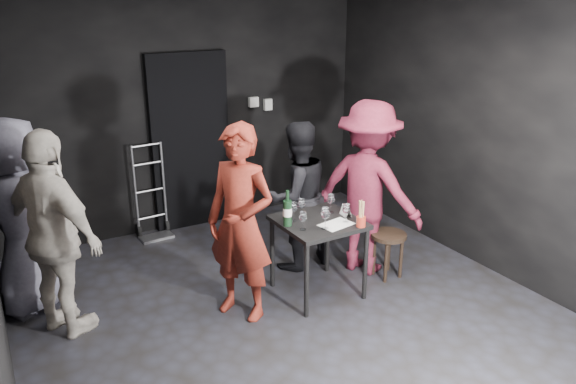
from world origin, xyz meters
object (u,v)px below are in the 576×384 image
stool (388,242)px  wine_bottle (287,212)px  tasting_table (318,230)px  woman_black (296,194)px  bystander_cream (52,218)px  server_red (240,208)px  breadstick_cup (361,214)px  man_maroon (369,173)px  hand_truck (153,219)px  bystander_grey (17,200)px

stool → wine_bottle: wine_bottle is taller
tasting_table → woman_black: woman_black is taller
woman_black → bystander_cream: (-2.32, -0.10, 0.24)m
server_red → breadstick_cup: (1.03, -0.33, -0.14)m
server_red → breadstick_cup: bearing=39.3°
man_maroon → bystander_cream: size_ratio=1.01×
hand_truck → bystander_grey: (-1.43, -1.02, 0.84)m
stool → server_red: (-1.57, 0.10, 0.63)m
hand_truck → wine_bottle: size_ratio=3.37×
tasting_table → stool: (0.79, -0.07, -0.27)m
woman_black → breadstick_cup: (0.14, -0.91, 0.07)m
server_red → bystander_cream: (-1.42, 0.48, 0.03)m
bystander_grey → breadstick_cup: size_ratio=7.93×
hand_truck → man_maroon: (1.68, -1.89, 0.83)m
tasting_table → bystander_grey: bearing=156.4°
bystander_cream → breadstick_cup: bystander_cream is taller
bystander_grey → wine_bottle: (2.10, -1.02, -0.17)m
man_maroon → hand_truck: bearing=15.0°
breadstick_cup → server_red: bearing=162.1°
hand_truck → wine_bottle: 2.24m
tasting_table → bystander_grey: size_ratio=0.36×
bystander_cream → stool: bearing=-130.5°
woman_black → bystander_grey: size_ratio=0.76×
hand_truck → woman_black: bearing=-56.9°
breadstick_cup → bystander_cream: bearing=161.7°
hand_truck → tasting_table: (0.98, -2.07, 0.44)m
woman_black → breadstick_cup: bearing=94.8°
breadstick_cup → wine_bottle: bearing=148.3°
bystander_grey → breadstick_cup: 2.99m
bystander_cream → breadstick_cup: bearing=-137.9°
hand_truck → stool: (1.77, -2.15, 0.17)m
tasting_table → woman_black: (0.11, 0.60, 0.15)m
bystander_cream → man_maroon: bearing=-125.9°
tasting_table → breadstick_cup: size_ratio=2.84×
hand_truck → wine_bottle: bearing=-75.3°
hand_truck → bystander_grey: bearing=-148.0°
server_red → bystander_grey: bearing=-155.1°
stool → man_maroon: man_maroon is taller
stool → man_maroon: bearing=109.5°
server_red → man_maroon: man_maroon is taller
tasting_table → wine_bottle: (-0.31, 0.04, 0.23)m
stool → breadstick_cup: (-0.54, -0.24, 0.49)m
bystander_grey → bystander_cream: bearing=74.9°
server_red → wine_bottle: bearing=58.9°
man_maroon → bystander_cream: (-2.90, 0.32, -0.01)m
stool → breadstick_cup: 0.77m
bystander_cream → wine_bottle: bearing=-133.4°
hand_truck → bystander_cream: bearing=-131.4°
hand_truck → woman_black: woman_black is taller
tasting_table → wine_bottle: wine_bottle is taller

